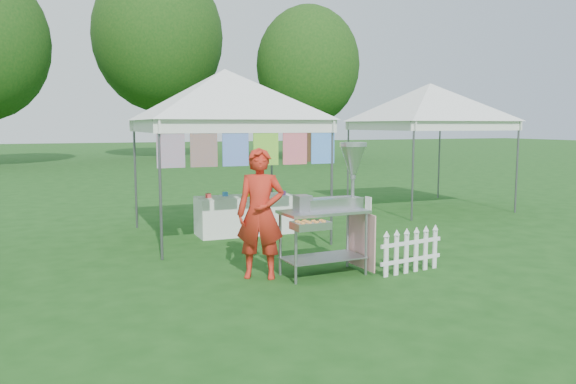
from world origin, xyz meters
name	(u,v)px	position (x,y,z in m)	size (l,w,h in m)	color
ground	(305,286)	(0.00, 0.00, 0.00)	(120.00, 120.00, 0.00)	#184714
canopy_main	(225,70)	(0.00, 3.49, 2.99)	(4.24, 4.24, 3.45)	#59595E
canopy_right	(430,84)	(5.50, 5.00, 2.99)	(4.24, 4.24, 3.45)	#59595E
tree_mid	(158,37)	(3.00, 28.00, 7.14)	(7.60, 7.60, 11.52)	#3A1F15
tree_right	(308,66)	(10.00, 22.00, 5.18)	(5.60, 5.60, 8.42)	#3A1F15
donut_cart	(336,197)	(0.63, 0.39, 1.05)	(1.27, 0.93, 1.78)	gray
vendor	(260,214)	(-0.38, 0.59, 0.86)	(0.63, 0.41, 1.72)	red
picket_fence	(411,252)	(1.61, 0.04, 0.29)	(1.07, 0.19, 0.56)	white
display_table	(246,215)	(0.38, 3.55, 0.35)	(1.80, 0.70, 0.71)	white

